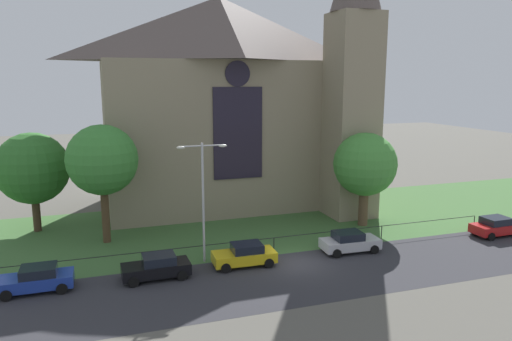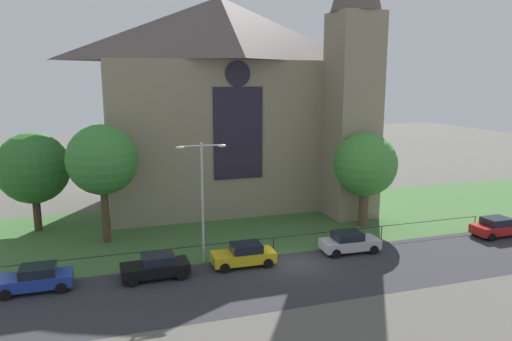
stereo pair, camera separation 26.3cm
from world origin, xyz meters
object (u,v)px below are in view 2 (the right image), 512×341
(parked_car_silver, at_px, (349,242))
(parked_car_red, at_px, (497,227))
(tree_left_near, at_px, (102,160))
(streetlamp_near, at_px, (202,187))
(parked_car_black, at_px, (156,267))
(parked_car_blue, at_px, (36,278))
(parked_car_yellow, at_px, (244,255))
(tree_left_far, at_px, (33,168))
(church_building, at_px, (230,101))
(tree_right_near, at_px, (365,165))

(parked_car_silver, relative_size, parked_car_red, 1.01)
(tree_left_near, distance_m, parked_car_red, 31.34)
(streetlamp_near, bearing_deg, parked_car_black, -151.74)
(parked_car_blue, distance_m, parked_car_black, 6.96)
(parked_car_yellow, xyz_separation_m, parked_car_silver, (7.98, 0.10, 0.00))
(tree_left_near, bearing_deg, tree_left_far, 138.66)
(tree_left_far, relative_size, streetlamp_near, 0.99)
(parked_car_red, bearing_deg, streetlamp_near, 174.58)
(church_building, relative_size, parked_car_red, 6.15)
(church_building, xyz_separation_m, tree_right_near, (8.83, -10.62, -5.02))
(parked_car_red, bearing_deg, parked_car_yellow, 178.34)
(tree_left_far, xyz_separation_m, parked_car_blue, (1.22, -12.55, -4.50))
(tree_right_near, relative_size, parked_car_blue, 1.89)
(parked_car_yellow, relative_size, parked_car_red, 1.01)
(church_building, relative_size, parked_car_yellow, 6.12)
(parked_car_silver, bearing_deg, parked_car_blue, -177.38)
(parked_car_black, bearing_deg, church_building, -120.95)
(parked_car_black, height_order, parked_car_silver, same)
(parked_car_yellow, bearing_deg, parked_car_red, -179.23)
(parked_car_silver, bearing_deg, parked_car_red, 0.68)
(parked_car_black, distance_m, parked_car_yellow, 5.87)
(church_building, height_order, streetlamp_near, church_building)
(tree_left_near, bearing_deg, tree_right_near, -6.34)
(parked_car_blue, height_order, parked_car_black, same)
(tree_left_near, xyz_separation_m, streetlamp_near, (6.26, -6.31, -1.15))
(tree_right_near, relative_size, streetlamp_near, 0.97)
(tree_left_far, distance_m, tree_right_near, 27.29)
(parked_car_yellow, xyz_separation_m, parked_car_red, (21.04, -0.31, 0.00))
(tree_left_far, height_order, streetlamp_near, streetlamp_near)
(church_building, xyz_separation_m, streetlamp_near, (-5.91, -14.60, -5.05))
(tree_left_far, distance_m, parked_car_silver, 25.72)
(church_building, relative_size, tree_left_near, 2.87)
(tree_left_far, bearing_deg, parked_car_yellow, -41.92)
(church_building, bearing_deg, parked_car_black, -119.63)
(streetlamp_near, bearing_deg, parked_car_silver, -8.09)
(tree_left_far, distance_m, parked_car_red, 37.66)
(parked_car_black, relative_size, parked_car_yellow, 1.00)
(parked_car_yellow, bearing_deg, parked_car_black, 4.30)
(tree_left_near, distance_m, parked_car_silver, 19.23)
(tree_left_near, bearing_deg, church_building, 34.26)
(tree_right_near, bearing_deg, parked_car_red, -33.93)
(church_building, xyz_separation_m, parked_car_red, (17.55, -16.49, -9.53))
(parked_car_silver, bearing_deg, streetlamp_near, 174.42)
(streetlamp_near, xyz_separation_m, parked_car_yellow, (2.42, -1.58, -4.48))
(church_building, relative_size, parked_car_black, 6.13)
(streetlamp_near, distance_m, parked_car_silver, 11.42)
(church_building, xyz_separation_m, parked_car_blue, (-16.31, -16.12, -9.53))
(church_building, height_order, parked_car_silver, church_building)
(parked_car_black, height_order, parked_car_yellow, same)
(church_building, bearing_deg, tree_right_near, -50.26)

